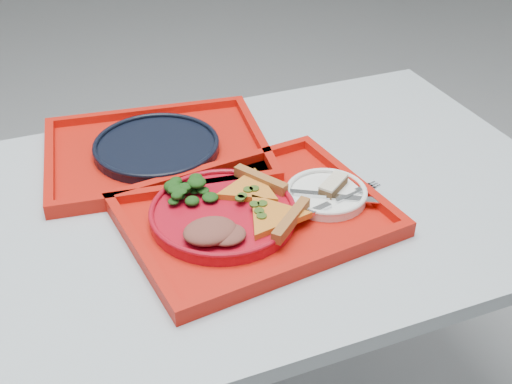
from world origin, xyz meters
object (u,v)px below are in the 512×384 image
at_px(tray_main, 254,218).
at_px(navy_plate, 157,148).
at_px(tray_far, 157,154).
at_px(dessert_bar, 333,185).
at_px(dinner_plate, 223,215).

distance_m(tray_main, navy_plate, 0.30).
relative_size(tray_far, dessert_bar, 6.25).
relative_size(dinner_plate, navy_plate, 1.00).
relative_size(tray_main, navy_plate, 1.73).
relative_size(navy_plate, dessert_bar, 3.61).
bearing_deg(tray_main, dinner_plate, 162.67).
xyz_separation_m(tray_main, dessert_bar, (0.16, 0.01, 0.03)).
height_order(tray_main, tray_far, same).
bearing_deg(tray_far, navy_plate, 0.00).
bearing_deg(tray_main, dessert_bar, -5.20).
distance_m(tray_main, dinner_plate, 0.06).
xyz_separation_m(tray_far, dinner_plate, (0.05, -0.28, 0.02)).
bearing_deg(dessert_bar, tray_main, 145.57).
bearing_deg(dessert_bar, dinner_plate, 142.46).
distance_m(dinner_plate, navy_plate, 0.28).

